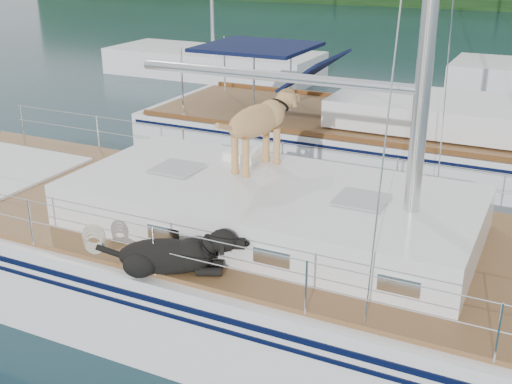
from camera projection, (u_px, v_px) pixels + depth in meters
The scene contains 4 objects.
ground at pixel (218, 295), 9.15m from camera, with size 120.00×120.00×0.00m, color black.
main_sailboat at pixel (223, 254), 8.86m from camera, with size 12.00×4.03×14.01m.
neighbor_sailboat at pixel (396, 146), 13.74m from camera, with size 11.00×3.50×13.30m.
bg_boat_west at pixel (213, 64), 23.97m from camera, with size 8.00×3.00×11.65m.
Camera 1 is at (3.98, -6.94, 4.71)m, focal length 45.00 mm.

